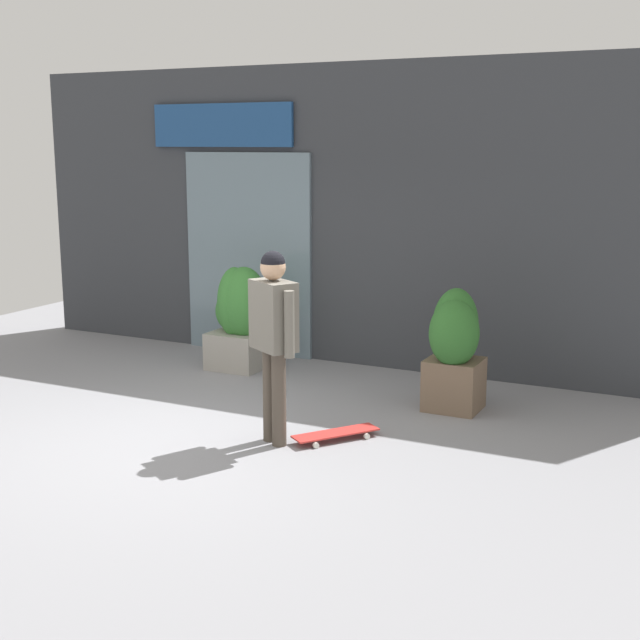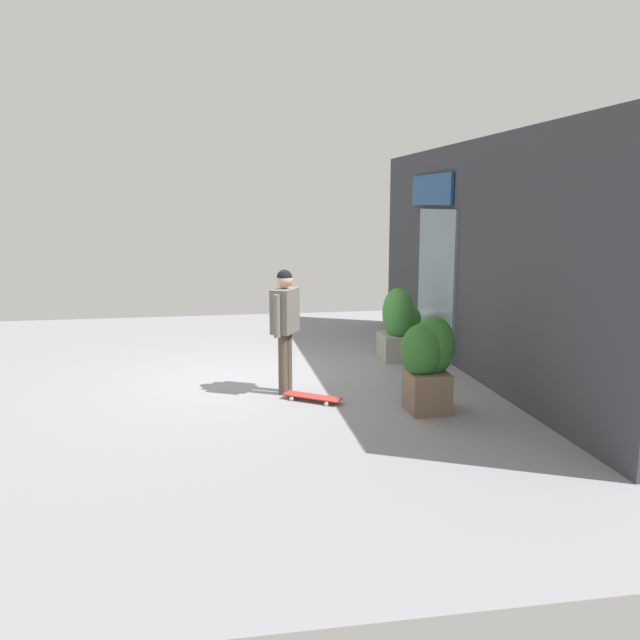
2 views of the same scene
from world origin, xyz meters
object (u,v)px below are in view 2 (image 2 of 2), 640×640
planter_box_left (399,323)px  planter_box_right (427,360)px  skateboarder (285,318)px  skateboard (312,397)px

planter_box_left → planter_box_right: size_ratio=1.00×
planter_box_left → planter_box_right: (2.82, -0.47, 0.04)m
planter_box_left → planter_box_right: 2.86m
planter_box_right → planter_box_left: bearing=170.5°
skateboarder → skateboard: skateboarder is taller
planter_box_left → planter_box_right: bearing=-9.5°
skateboarder → planter_box_right: 2.08m
skateboarder → skateboard: (0.46, 0.31, -1.02)m
skateboard → planter_box_left: (-2.15, 1.85, 0.58)m
skateboard → planter_box_right: planter_box_right is taller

